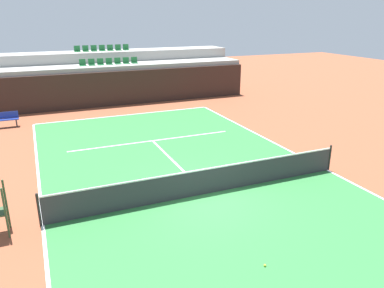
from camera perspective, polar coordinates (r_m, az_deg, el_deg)
name	(u,v)px	position (r m, az deg, el deg)	size (l,w,h in m)	color
ground_plane	(206,194)	(13.52, 2.19, -7.54)	(80.00, 80.00, 0.00)	brown
court_surface	(206,194)	(13.51, 2.19, -7.52)	(11.00, 24.00, 0.01)	#2D7238
baseline_far	(126,115)	(24.21, -9.91, 4.34)	(11.00, 0.10, 0.00)	white
sideline_left	(43,225)	(12.48, -21.61, -11.36)	(0.10, 24.00, 0.00)	white
sideline_right	(327,170)	(16.40, 19.75, -3.73)	(0.10, 24.00, 0.00)	white
service_line_far	(153,141)	(19.06, -5.99, 0.49)	(8.26, 0.10, 0.00)	white
centre_service_line	(175,163)	(16.21, -2.62, -2.83)	(0.10, 6.40, 0.00)	white
back_wall	(115,89)	(26.76, -11.54, 8.20)	(19.64, 0.30, 2.35)	black
stands_tier_lower	(111,83)	(28.04, -12.15, 8.96)	(19.64, 2.40, 2.66)	#9E9E99
stands_tier_upper	(104,74)	(30.31, -13.11, 10.33)	(19.64, 2.40, 3.40)	#9E9E99
seating_row_lower	(109,63)	(27.92, -12.40, 11.93)	(4.11, 0.44, 0.44)	#1E6633
seating_row_upper	(102,49)	(30.20, -13.41, 13.77)	(4.11, 0.44, 0.44)	#1E6633
tennis_net	(207,181)	(13.30, 2.21, -5.58)	(11.08, 0.08, 1.07)	black
player_bench	(4,118)	(23.63, -26.54, 3.47)	(1.50, 0.40, 0.85)	navy
tennis_ball_0	(265,265)	(10.17, 10.97, -17.56)	(0.07, 0.07, 0.07)	#CCE033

